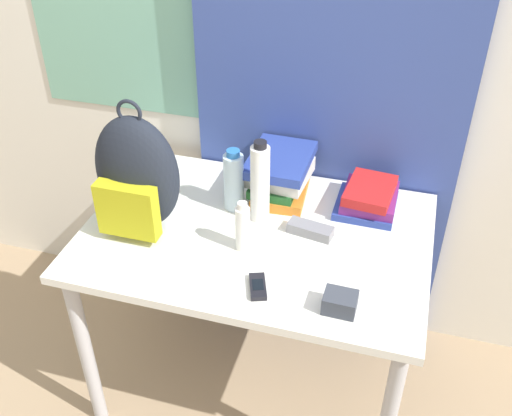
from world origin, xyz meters
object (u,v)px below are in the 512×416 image
backpack (137,177)px  book_stack_left (279,174)px  book_stack_center (369,198)px  sports_bottle (260,183)px  water_bottle (234,181)px  sunscreen_bottle (243,227)px  camera_pouch (340,302)px  sunglasses_case (310,230)px  cell_phone (258,287)px

backpack → book_stack_left: backpack is taller
backpack → book_stack_left: bearing=38.1°
book_stack_center → sports_bottle: (-0.35, -0.16, 0.10)m
water_bottle → backpack: bearing=-145.0°
sports_bottle → sunscreen_bottle: sports_bottle is taller
backpack → camera_pouch: bearing=-16.5°
water_bottle → sunglasses_case: water_bottle is taller
sunglasses_case → camera_pouch: (0.15, -0.32, 0.01)m
backpack → sunglasses_case: 0.59m
sports_bottle → sunscreen_bottle: 0.18m
book_stack_left → sunglasses_case: bearing=-51.9°
sunglasses_case → camera_pouch: size_ratio=1.65×
book_stack_center → water_bottle: (-0.45, -0.12, 0.06)m
book_stack_left → water_bottle: size_ratio=1.22×
sports_bottle → sunglasses_case: bearing=-12.4°
book_stack_center → sports_bottle: sports_bottle is taller
water_bottle → cell_phone: bearing=-62.8°
book_stack_left → sports_bottle: size_ratio=0.94×
book_stack_left → cell_phone: (0.06, -0.50, -0.07)m
book_stack_center → water_bottle: 0.47m
book_stack_left → sports_bottle: 0.17m
sports_bottle → sunscreen_bottle: bearing=-92.9°
sports_bottle → book_stack_center: bearing=24.4°
book_stack_center → backpack: bearing=-156.8°
backpack → sunscreen_bottle: backpack is taller
sports_bottle → cell_phone: 0.38m
book_stack_left → cell_phone: book_stack_left is taller
backpack → sports_bottle: bearing=21.9°
sunglasses_case → backpack: bearing=-169.0°
camera_pouch → sports_bottle: bearing=133.3°
book_stack_left → cell_phone: 0.51m
cell_phone → camera_pouch: size_ratio=1.21×
backpack → camera_pouch: 0.75m
backpack → water_bottle: (0.26, 0.19, -0.09)m
backpack → sports_bottle: (0.37, 0.15, -0.05)m
camera_pouch → book_stack_left: bearing=120.9°
book_stack_center → sports_bottle: bearing=-155.6°
backpack → sports_bottle: backpack is taller
sunglasses_case → sunscreen_bottle: bearing=-146.3°
book_stack_center → sunglasses_case: 0.26m
cell_phone → sports_bottle: bearing=104.8°
backpack → book_stack_center: backpack is taller
water_bottle → sports_bottle: sports_bottle is taller
sports_bottle → sunglasses_case: size_ratio=1.90×
sunscreen_bottle → sunglasses_case: (0.19, 0.13, -0.06)m
sports_bottle → camera_pouch: 0.50m
water_bottle → cell_phone: (0.19, -0.38, -0.10)m
cell_phone → backpack: bearing=157.4°
book_stack_left → sunglasses_case: 0.26m
backpack → camera_pouch: (0.70, -0.21, -0.17)m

